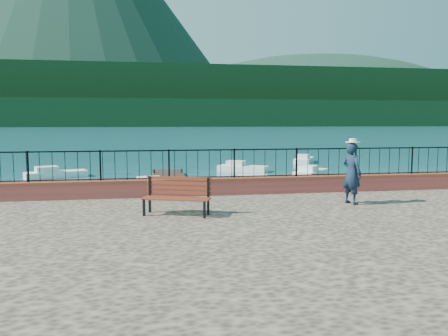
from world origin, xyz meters
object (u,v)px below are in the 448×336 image
object	(u,v)px
boat_0	(159,184)
boat_5	(304,158)
boat_4	(243,166)
park_bench	(177,204)
boat_2	(311,170)
boat_1	(264,181)
person	(352,173)
boat_3	(56,172)

from	to	relation	value
boat_0	boat_5	bearing A→B (deg)	40.25
boat_4	boat_5	bearing A→B (deg)	69.74
boat_0	boat_5	size ratio (longest dim) A/B	0.88
park_bench	boat_5	distance (m)	28.62
park_bench	boat_0	xyz separation A→B (m)	(-0.26, 11.61, -1.10)
boat_0	boat_2	distance (m)	11.16
boat_1	boat_4	size ratio (longest dim) A/B	1.16
person	boat_1	xyz separation A→B (m)	(0.14, 10.77, -1.73)
boat_1	boat_5	bearing A→B (deg)	59.71
boat_2	boat_4	distance (m)	5.31
boat_4	boat_5	size ratio (longest dim) A/B	0.94
park_bench	boat_1	bearing A→B (deg)	84.47
boat_5	boat_1	bearing A→B (deg)	-179.96
boat_1	boat_4	bearing A→B (deg)	83.42
person	boat_2	bearing A→B (deg)	-37.27
boat_1	boat_4	distance (m)	8.31
person	boat_0	xyz separation A→B (m)	(-5.56, 10.90, -1.73)
boat_3	boat_1	bearing A→B (deg)	-51.60
boat_0	boat_3	size ratio (longest dim) A/B	0.89
boat_1	boat_5	distance (m)	15.91
park_bench	boat_0	bearing A→B (deg)	111.14
boat_1	boat_2	xyz separation A→B (m)	(4.49, 4.69, 0.00)
person	boat_4	world-z (taller)	person
boat_0	boat_5	distance (m)	19.14
person	boat_5	world-z (taller)	person
boat_0	boat_5	world-z (taller)	same
person	boat_1	distance (m)	10.91
boat_4	boat_2	bearing A→B (deg)	-13.26
park_bench	boat_1	xyz separation A→B (m)	(5.44, 11.47, -1.10)
boat_0	boat_2	world-z (taller)	same
boat_4	boat_5	xyz separation A→B (m)	(6.82, 5.80, 0.00)
boat_1	boat_3	bearing A→B (deg)	148.34
boat_1	boat_4	xyz separation A→B (m)	(0.58, 8.29, 0.00)
boat_3	boat_2	bearing A→B (deg)	-29.71
boat_1	boat_3	size ratio (longest dim) A/B	1.09
boat_2	boat_1	bearing A→B (deg)	178.32
boat_2	boat_4	size ratio (longest dim) A/B	0.90
park_bench	person	bearing A→B (deg)	27.43
park_bench	boat_4	distance (m)	20.69
boat_0	boat_1	size ratio (longest dim) A/B	0.81
boat_3	boat_0	bearing A→B (deg)	-68.14
park_bench	boat_1	size ratio (longest dim) A/B	0.45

